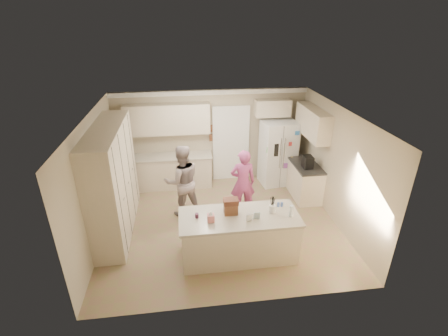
{
  "coord_description": "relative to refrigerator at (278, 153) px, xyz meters",
  "views": [
    {
      "loc": [
        -0.77,
        -6.15,
        4.37
      ],
      "look_at": [
        0.1,
        0.35,
        1.25
      ],
      "focal_mm": 26.0,
      "sensor_mm": 36.0,
      "label": 1
    }
  ],
  "objects": [
    {
      "name": "wall_back",
      "position": [
        -1.8,
        0.48,
        0.4
      ],
      "size": [
        5.2,
        0.02,
        2.6
      ],
      "primitive_type": "cube",
      "color": "#BAAC8E",
      "rests_on": "ground"
    },
    {
      "name": "coffee_maker",
      "position": [
        0.45,
        -1.03,
        0.17
      ],
      "size": [
        0.22,
        0.28,
        0.3
      ],
      "primitive_type": "cube",
      "color": "black",
      "rests_on": "right_countertop"
    },
    {
      "name": "water_bottle",
      "position": [
        -0.65,
        -3.08,
        0.14
      ],
      "size": [
        0.07,
        0.07,
        0.24
      ],
      "primitive_type": "cylinder",
      "color": "silver",
      "rests_on": "island_top"
    },
    {
      "name": "wall_frame_upper",
      "position": [
        -1.78,
        0.44,
        0.65
      ],
      "size": [
        0.15,
        0.02,
        0.2
      ],
      "primitive_type": "cube",
      "color": "brown",
      "rests_on": "wall_back"
    },
    {
      "name": "jam_jar",
      "position": [
        -2.4,
        -2.88,
        0.07
      ],
      "size": [
        0.07,
        0.07,
        0.09
      ],
      "primitive_type": "cylinder",
      "color": "#59263F",
      "rests_on": "island_top"
    },
    {
      "name": "back_base_cab",
      "position": [
        -2.95,
        0.17,
        -0.46
      ],
      "size": [
        2.2,
        0.6,
        0.88
      ],
      "primitive_type": "cube",
      "color": "beige",
      "rests_on": "floor"
    },
    {
      "name": "dollhouse_body",
      "position": [
        -1.75,
        -2.83,
        0.14
      ],
      "size": [
        0.26,
        0.18,
        0.22
      ],
      "primitive_type": "cube",
      "color": "brown",
      "rests_on": "island_top"
    },
    {
      "name": "tissue_plume",
      "position": [
        -2.15,
        -3.03,
        0.2
      ],
      "size": [
        0.08,
        0.08,
        0.08
      ],
      "primitive_type": "cone",
      "color": "white",
      "rests_on": "tissue_box"
    },
    {
      "name": "wall_frame_lower",
      "position": [
        -1.78,
        0.44,
        0.38
      ],
      "size": [
        0.15,
        0.02,
        0.2
      ],
      "primitive_type": "cube",
      "color": "brown",
      "rests_on": "wall_back"
    },
    {
      "name": "utensil_crock",
      "position": [
        -0.95,
        -2.88,
        0.1
      ],
      "size": [
        0.13,
        0.13,
        0.15
      ],
      "primitive_type": "cylinder",
      "color": "white",
      "rests_on": "island_top"
    },
    {
      "name": "shaker_pepper",
      "position": [
        -0.71,
        -2.71,
        0.07
      ],
      "size": [
        0.05,
        0.05,
        0.09
      ],
      "primitive_type": "cylinder",
      "color": "#3D59A0",
      "rests_on": "island_top"
    },
    {
      "name": "pantry_bank",
      "position": [
        -4.1,
        -1.63,
        0.28
      ],
      "size": [
        0.6,
        2.6,
        2.35
      ],
      "primitive_type": "cube",
      "color": "beige",
      "rests_on": "floor"
    },
    {
      "name": "over_fridge_cab",
      "position": [
        -0.15,
        0.3,
        1.2
      ],
      "size": [
        0.95,
        0.35,
        0.45
      ],
      "primitive_type": "cube",
      "color": "beige",
      "rests_on": "wall_back"
    },
    {
      "name": "back_upper_cab",
      "position": [
        -2.95,
        0.3,
        1.0
      ],
      "size": [
        2.2,
        0.35,
        0.8
      ],
      "primitive_type": "cube",
      "color": "beige",
      "rests_on": "wall_back"
    },
    {
      "name": "greeting_card_a",
      "position": [
        -1.45,
        -3.13,
        0.11
      ],
      "size": [
        0.12,
        0.06,
        0.16
      ],
      "primitive_type": "cube",
      "rotation": [
        0.15,
        0.0,
        0.2
      ],
      "color": "white",
      "rests_on": "island_top"
    },
    {
      "name": "fridge_seam",
      "position": [
        0.0,
        -0.35,
        0.0
      ],
      "size": [
        0.02,
        0.02,
        1.78
      ],
      "primitive_type": "cube",
      "color": "gray",
      "rests_on": "refrigerator"
    },
    {
      "name": "greeting_card_b",
      "position": [
        -1.3,
        -3.08,
        0.11
      ],
      "size": [
        0.12,
        0.05,
        0.16
      ],
      "primitive_type": "cube",
      "rotation": [
        0.15,
        0.0,
        -0.1
      ],
      "color": "silver",
      "rests_on": "island_top"
    },
    {
      "name": "dollhouse_roof",
      "position": [
        -1.75,
        -2.83,
        0.3
      ],
      "size": [
        0.28,
        0.2,
        0.1
      ],
      "primitive_type": "cube",
      "color": "#592D1E",
      "rests_on": "dollhouse_body"
    },
    {
      "name": "fridge_handle_r",
      "position": [
        0.05,
        -0.37,
        0.15
      ],
      "size": [
        0.02,
        0.02,
        0.85
      ],
      "primitive_type": "cylinder",
      "color": "silver",
      "rests_on": "refrigerator"
    },
    {
      "name": "right_upper_cab",
      "position": [
        0.63,
        -0.63,
        1.05
      ],
      "size": [
        0.35,
        1.5,
        0.7
      ],
      "primitive_type": "cube",
      "color": "beige",
      "rests_on": "wall_right"
    },
    {
      "name": "teen_boy",
      "position": [
        -2.64,
        -1.28,
        -0.02
      ],
      "size": [
        0.97,
        0.82,
        1.76
      ],
      "primitive_type": "imported",
      "rotation": [
        0.0,
        0.0,
        3.34
      ],
      "color": "#999491",
      "rests_on": "floor"
    },
    {
      "name": "shaker_salt",
      "position": [
        -0.78,
        -2.71,
        0.07
      ],
      "size": [
        0.05,
        0.05,
        0.09
      ],
      "primitive_type": "cylinder",
      "color": "#3D59A0",
      "rests_on": "island_top"
    },
    {
      "name": "fridge_magnets",
      "position": [
        0.0,
        -0.36,
        0.0
      ],
      "size": [
        0.76,
        0.02,
        1.44
      ],
      "primitive_type": null,
      "color": "tan",
      "rests_on": "refrigerator"
    },
    {
      "name": "crown_back",
      "position": [
        -1.8,
        0.43,
        1.63
      ],
      "size": [
        5.2,
        0.08,
        0.12
      ],
      "primitive_type": "cube",
      "color": "white",
      "rests_on": "wall_back"
    },
    {
      "name": "island_base",
      "position": [
        -1.6,
        -2.93,
        -0.46
      ],
      "size": [
        2.2,
        0.9,
        0.88
      ],
      "primitive_type": "cube",
      "color": "beige",
      "rests_on": "floor"
    },
    {
      "name": "tissue_box",
      "position": [
        -2.15,
        -3.03,
        0.1
      ],
      "size": [
        0.13,
        0.13,
        0.14
      ],
      "primitive_type": "cube",
      "color": "#E37C7D",
      "rests_on": "island_top"
    },
    {
      "name": "right_base_cab",
      "position": [
        0.5,
        -0.83,
        -0.46
      ],
      "size": [
        0.6,
        1.2,
        0.88
      ],
      "primitive_type": "cube",
      "color": "beige",
      "rests_on": "floor"
    },
    {
      "name": "wall_front",
      "position": [
        -1.8,
        -4.14,
        0.4
      ],
      "size": [
        5.2,
        0.02,
        2.6
      ],
      "primitive_type": "cube",
      "color": "#BAAC8E",
      "rests_on": "ground"
    },
    {
      "name": "back_countertop",
      "position": [
        -2.95,
        0.16,
        0.0
      ],
      "size": [
        2.24,
        0.63,
        0.04
      ],
      "primitive_type": "cube",
      "color": "#C1B3A3",
      "rests_on": "back_base_cab"
    },
    {
      "name": "wall_right",
      "position": [
        0.81,
        -1.83,
        0.4
      ],
      "size": [
        0.02,
        4.6,
        2.6
      ],
      "primitive_type": "cube",
      "color": "#BAAC8E",
      "rests_on": "ground"
    },
    {
      "name": "doorway_opening",
      "position": [
        -1.25,
        0.45,
        0.15
      ],
      "size": [
        0.9,
        0.06,
        2.1
      ],
      "primitive_type": "cube",
      "color": "black",
      "rests_on": "floor"
    },
    {
      "name": "fridge_dispenser",
      "position": [
        -0.22,
        -0.37,
        0.25
      ],
      "size": [
        0.22,
        0.03,
        0.35
      ],
      "primitive_type": "cube",
      "color": "black",
      "rests_on": "refrigerator"
    },
    {
      "name": "right_countertop",
      "position": [
        0.49,
        -0.83,
        0.0
      ],
      "size": [
        0.63,
        1.24,
        0.04
      ],
      "primitive_type": "cube",
      "color": "#2D2B28",
      "rests_on": "right_base_cab"
    },
    {
      "name": "teen_girl",
      "position": [
        -1.24,
        -1.4,
        -0.09
      ],
      "size": [
        0.6,
        0.4,
        1.62
      ],
      "primitive_type": "imported",
      "rotation": [
        0.0,
        0.0,
        3.12
      ],
      "color": "#BD4576",
      "rests_on": "floor"
    },
    {
      "name": "ceiling",
      "position": [
        -1.8,
        -1.83,
        1.71
      ],
      "size": [
        5.2,
        4.6,
        0.02
      ],
      "primitive_type": "cube",
      "color": "white",
      "rests_on": "wall_back"
    },
    {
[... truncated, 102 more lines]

